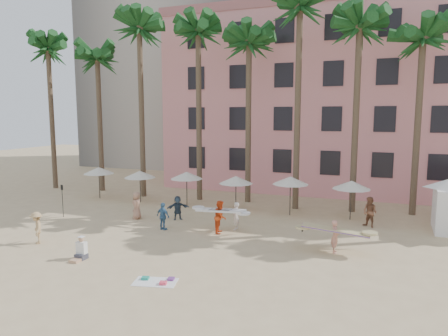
% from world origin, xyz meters
% --- Properties ---
extents(ground, '(120.00, 120.00, 0.00)m').
position_xyz_m(ground, '(0.00, 0.00, 0.00)').
color(ground, '#D1B789').
rests_on(ground, ground).
extents(pink_hotel, '(35.00, 14.00, 16.00)m').
position_xyz_m(pink_hotel, '(7.00, 26.00, 8.00)').
color(pink_hotel, pink).
rests_on(pink_hotel, ground).
extents(palm_row, '(44.40, 5.40, 16.30)m').
position_xyz_m(palm_row, '(0.51, 15.00, 12.97)').
color(palm_row, brown).
rests_on(palm_row, ground).
extents(umbrella_row, '(22.50, 2.70, 2.73)m').
position_xyz_m(umbrella_row, '(-3.00, 12.50, 2.33)').
color(umbrella_row, '#332B23').
rests_on(umbrella_row, ground).
extents(beach_towel, '(1.97, 1.37, 0.14)m').
position_xyz_m(beach_towel, '(-0.06, -0.67, 0.03)').
color(beach_towel, white).
rests_on(beach_towel, ground).
extents(carrier_yellow, '(3.30, 0.87, 1.67)m').
position_xyz_m(carrier_yellow, '(6.60, 5.65, 0.96)').
color(carrier_yellow, tan).
rests_on(carrier_yellow, ground).
extents(carrier_white, '(3.10, 1.13, 1.94)m').
position_xyz_m(carrier_white, '(-0.06, 6.83, 1.02)').
color(carrier_white, '#E84918').
rests_on(carrier_white, ground).
extents(beachgoers, '(18.12, 10.80, 1.90)m').
position_xyz_m(beachgoers, '(-2.30, 7.12, 0.88)').
color(beachgoers, '#304154').
rests_on(beachgoers, ground).
extents(paddle, '(0.18, 0.04, 2.23)m').
position_xyz_m(paddle, '(-11.45, 6.54, 1.41)').
color(paddle, black).
rests_on(paddle, ground).
extents(seated_man, '(0.49, 0.86, 1.11)m').
position_xyz_m(seated_man, '(-4.83, 0.39, 0.39)').
color(seated_man, '#3F3F4C').
rests_on(seated_man, ground).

